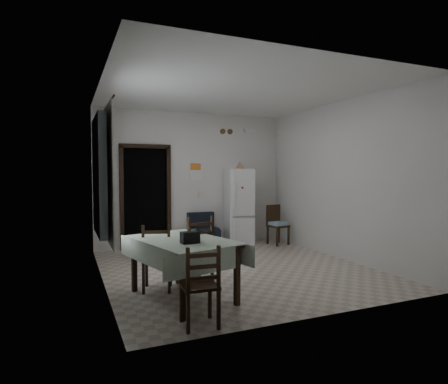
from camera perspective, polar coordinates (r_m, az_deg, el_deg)
The scene contains 25 objects.
ground at distance 6.35m, azimuth 1.79°, elevation -11.57°, with size 4.50×4.50×0.00m, color beige.
ceiling at distance 6.28m, azimuth 1.83°, elevation 14.99°, with size 4.20×4.50×0.02m, color white, non-canonical shape.
wall_back at distance 8.24m, azimuth -4.73°, elevation 1.98°, with size 4.20×0.02×2.90m, color silver, non-canonical shape.
wall_front at distance 4.21m, azimuth 14.70°, elevation 0.90°, with size 4.20×0.02×2.90m, color silver, non-canonical shape.
wall_left at distance 5.60m, azimuth -18.11°, elevation 1.35°, with size 0.02×4.50×2.90m, color silver, non-canonical shape.
wall_right at distance 7.27m, azimuth 17.03°, elevation 1.72°, with size 0.02×4.50×2.90m, color silver, non-canonical shape.
doorway at distance 8.19m, azimuth -12.16°, elevation -0.81°, with size 1.06×0.52×2.22m.
window_recess at distance 5.40m, azimuth -18.48°, elevation 2.35°, with size 0.10×1.20×1.60m, color silver.
curtain at distance 5.41m, azimuth -17.32°, elevation 2.37°, with size 0.02×1.45×1.85m, color silver.
curtain_rod at distance 5.48m, azimuth -17.37°, elevation 12.35°, with size 0.02×0.02×1.60m, color black.
calendar at distance 8.24m, azimuth -4.38°, elevation 3.16°, with size 0.28×0.02×0.40m, color white.
calendar_image at distance 8.24m, azimuth -4.37°, elevation 3.86°, with size 0.24×0.01×0.14m, color orange.
light_switch at distance 8.29m, azimuth -3.71°, elevation -0.43°, with size 0.08×0.02×0.12m, color beige.
vent_left at distance 8.52m, azimuth -0.19°, elevation 9.23°, with size 0.12×0.12×0.03m, color brown.
vent_right at distance 8.59m, azimuth 0.93°, elevation 9.18°, with size 0.12×0.12×0.03m, color brown.
emergency_light at distance 8.77m, azimuth 3.85°, elevation 9.25°, with size 0.25×0.07×0.09m, color white.
fridge at distance 8.33m, azimuth 2.19°, elevation -2.22°, with size 0.54×0.54×1.67m, color white, non-canonical shape.
tan_cone at distance 8.33m, azimuth 2.43°, elevation 4.11°, with size 0.20×0.20×0.16m, color tan.
navy_seat at distance 8.08m, azimuth -3.10°, elevation -5.80°, with size 0.60×0.58×0.72m, color black, non-canonical shape.
corner_chair at distance 8.38m, azimuth 8.25°, elevation -4.99°, with size 0.38×0.38×0.87m, color black, non-canonical shape.
dining_table at distance 4.86m, azimuth -6.31°, elevation -11.55°, with size 0.95×1.45×0.75m, color #A1B299, non-canonical shape.
black_bag at distance 4.51m, azimuth -5.21°, elevation -6.91°, with size 0.21×0.13×0.14m, color black.
dining_chair_far_left at distance 5.22m, azimuth -10.11°, elevation -9.69°, with size 0.39×0.39×0.91m, color black, non-canonical shape.
dining_chair_far_right at distance 5.37m, azimuth -4.52°, elevation -8.83°, with size 0.42×0.42×0.99m, color black, non-canonical shape.
dining_chair_near_head at distance 4.00m, azimuth -3.77°, elevation -13.93°, with size 0.37×0.37×0.86m, color black, non-canonical shape.
Camera 1 is at (-2.56, -5.58, 1.60)m, focal length 30.00 mm.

